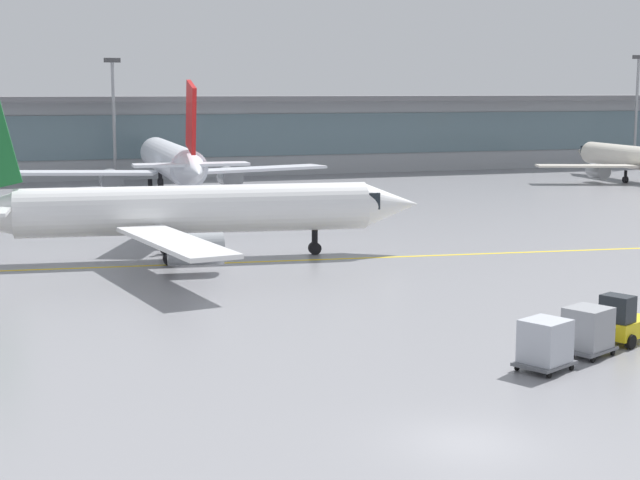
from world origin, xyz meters
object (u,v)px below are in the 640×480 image
(baggage_tug, at_px, (623,322))
(apron_light_mast_1, at_px, (114,115))
(gate_airplane_1, at_px, (171,161))
(cargo_dolly_lead, at_px, (588,330))
(cargo_dolly_trailing, at_px, (545,343))
(apron_light_mast_2, at_px, (636,107))
(gate_airplane_2, at_px, (634,158))
(taxiing_regional_jet, at_px, (189,211))

(baggage_tug, relative_size, apron_light_mast_1, 0.21)
(gate_airplane_1, bearing_deg, baggage_tug, -170.96)
(cargo_dolly_lead, relative_size, cargo_dolly_trailing, 1.00)
(gate_airplane_1, distance_m, cargo_dolly_lead, 65.15)
(apron_light_mast_2, bearing_deg, baggage_tug, -126.21)
(gate_airplane_2, bearing_deg, apron_light_mast_2, -31.81)
(cargo_dolly_lead, relative_size, apron_light_mast_2, 0.17)
(taxiing_regional_jet, relative_size, baggage_tug, 10.18)
(cargo_dolly_lead, xyz_separation_m, apron_light_mast_1, (-8.54, 79.44, 6.54))
(cargo_dolly_lead, bearing_deg, taxiing_regional_jet, 85.28)
(apron_light_mast_2, bearing_deg, cargo_dolly_lead, -126.97)
(cargo_dolly_lead, xyz_separation_m, cargo_dolly_trailing, (-2.71, -1.30, 0.00))
(gate_airplane_1, bearing_deg, taxiing_regional_jet, 173.95)
(taxiing_regional_jet, bearing_deg, gate_airplane_1, 88.30)
(cargo_dolly_trailing, height_order, apron_light_mast_2, apron_light_mast_2)
(cargo_dolly_trailing, bearing_deg, baggage_tug, -0.00)
(gate_airplane_2, xyz_separation_m, apron_light_mast_2, (11.88, 16.35, 5.49))
(gate_airplane_2, height_order, cargo_dolly_lead, gate_airplane_2)
(gate_airplane_1, bearing_deg, apron_light_mast_1, 16.71)
(taxiing_regional_jet, relative_size, cargo_dolly_trailing, 11.61)
(gate_airplane_2, distance_m, apron_light_mast_1, 58.91)
(gate_airplane_1, xyz_separation_m, taxiing_regional_jet, (-5.60, -37.48, -0.39))
(gate_airplane_2, xyz_separation_m, cargo_dolly_trailing, (-50.50, -64.22, -1.57))
(gate_airplane_2, relative_size, cargo_dolly_trailing, 10.24)
(baggage_tug, distance_m, apron_light_mast_2, 97.02)
(cargo_dolly_lead, distance_m, apron_light_mast_1, 80.16)
(apron_light_mast_2, bearing_deg, cargo_dolly_trailing, -127.75)
(cargo_dolly_trailing, bearing_deg, gate_airplane_1, 66.28)
(taxiing_regional_jet, distance_m, cargo_dolly_trailing, 29.83)
(gate_airplane_2, distance_m, apron_light_mast_2, 20.94)
(cargo_dolly_trailing, relative_size, apron_light_mast_2, 0.17)
(baggage_tug, distance_m, cargo_dolly_trailing, 5.79)
(apron_light_mast_2, bearing_deg, apron_light_mast_1, 179.86)
(gate_airplane_2, xyz_separation_m, apron_light_mast_1, (-56.33, 16.52, 4.97))
(taxiing_regional_jet, bearing_deg, baggage_tug, -56.91)
(taxiing_regional_jet, bearing_deg, cargo_dolly_lead, -62.35)
(apron_light_mast_1, distance_m, apron_light_mast_2, 68.22)
(gate_airplane_1, distance_m, taxiing_regional_jet, 37.90)
(gate_airplane_1, height_order, gate_airplane_2, gate_airplane_1)
(taxiing_regional_jet, xyz_separation_m, cargo_dolly_lead, (10.45, -27.44, -1.93))
(gate_airplane_1, relative_size, cargo_dolly_trailing, 13.12)
(apron_light_mast_2, bearing_deg, gate_airplane_1, -167.47)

